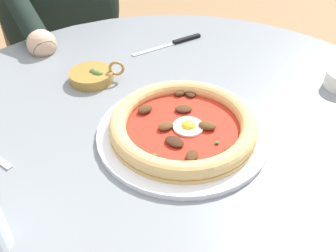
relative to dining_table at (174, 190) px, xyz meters
The scene contains 6 objects.
dining_table is the anchor object (origin of this frame).
pizza_on_plate 0.19m from the dining_table, 50.56° to the right, with size 0.30×0.30×0.04m.
steak_knife 0.38m from the dining_table, 90.79° to the left, with size 0.17×0.12×0.01m.
olive_pan 0.30m from the dining_table, 139.10° to the left, with size 0.12×0.09×0.05m.
diner_person 0.72m from the dining_table, 121.54° to the left, with size 0.44×0.58×1.20m.
cafe_chair_diner 0.87m from the dining_table, 121.41° to the left, with size 0.54×0.54×0.93m.
Camera 1 is at (0.01, -0.53, 1.18)m, focal length 40.07 mm.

